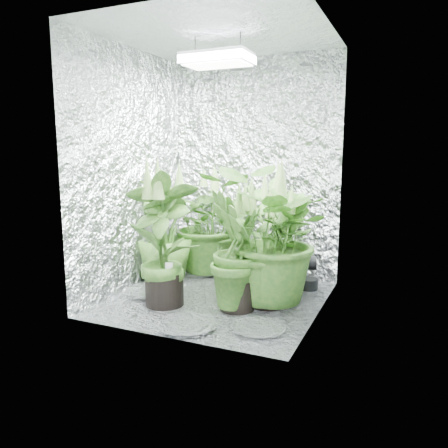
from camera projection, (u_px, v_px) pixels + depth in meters
ground at (218, 298)px, 3.49m from camera, size 1.60×1.60×0.00m
walls at (218, 173)px, 3.32m from camera, size 1.62×1.62×2.00m
ceiling at (217, 34)px, 3.15m from camera, size 1.60×1.60×0.01m
grow_lamp at (217, 59)px, 3.18m from camera, size 0.50×0.30×0.22m
plant_a at (210, 223)px, 4.13m from camera, size 1.13×1.13×1.03m
plant_b at (275, 233)px, 3.88m from camera, size 0.64×0.64×0.99m
plant_c at (283, 247)px, 3.45m from camera, size 0.60×0.60×0.90m
plant_d at (164, 232)px, 3.87m from camera, size 0.64×0.64×0.97m
plant_e at (268, 237)px, 3.25m from camera, size 1.21×1.21×1.11m
plant_f at (163, 240)px, 3.27m from camera, size 0.74×0.74×1.11m
plant_g at (237, 252)px, 3.18m from camera, size 0.58×0.58×0.96m
circulation_fan at (305, 269)px, 3.70m from camera, size 0.20×0.35×0.41m
plant_label at (169, 269)px, 3.25m from camera, size 0.06×0.04×0.09m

